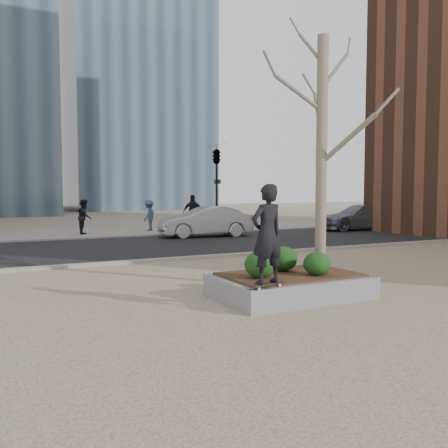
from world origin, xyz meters
name	(u,v)px	position (x,y,z in m)	size (l,w,h in m)	color
ground	(248,302)	(0.00, 0.00, 0.00)	(120.00, 120.00, 0.00)	tan
street	(115,248)	(0.00, 10.00, 0.01)	(60.00, 8.00, 0.02)	black
far_sidewalk	(79,233)	(0.00, 17.00, 0.01)	(60.00, 6.00, 0.02)	gray
planter	(290,286)	(1.00, 0.00, 0.23)	(3.00, 2.00, 0.45)	gray
planter_mulch	(290,274)	(1.00, 0.00, 0.47)	(2.70, 1.70, 0.04)	#382314
sycamore_tree	(322,116)	(2.00, 0.30, 3.79)	(2.80, 2.80, 6.60)	gray
shrub_left	(260,265)	(0.19, -0.16, 0.75)	(0.61, 0.61, 0.52)	#153D13
shrub_middle	(283,259)	(1.05, 0.34, 0.75)	(0.62, 0.62, 0.52)	#193A12
shrub_right	(317,264)	(1.36, -0.42, 0.73)	(0.55, 0.55, 0.47)	#123913
skateboard	(267,286)	(-0.10, -0.87, 0.49)	(0.78, 0.20, 0.07)	black
skateboarder	(267,234)	(-0.10, -0.87, 1.42)	(0.65, 0.43, 1.79)	black
car_silver	(205,222)	(4.89, 12.51, 0.72)	(1.48, 4.26, 1.40)	#989B9F
car_third	(360,217)	(13.94, 12.20, 0.71)	(1.93, 4.75, 1.38)	slate
pedestrian_a	(84,217)	(0.15, 16.34, 0.87)	(0.82, 0.64, 1.70)	black
pedestrian_b	(149,215)	(3.61, 16.82, 0.84)	(1.06, 0.61, 1.64)	#3A486A
pedestrian_c	(193,212)	(5.87, 16.21, 0.97)	(1.11, 0.46, 1.90)	black
traffic_light_far	(217,189)	(6.50, 14.60, 2.25)	(0.60, 2.48, 4.50)	black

